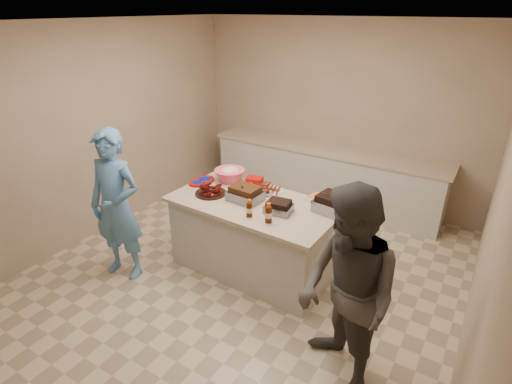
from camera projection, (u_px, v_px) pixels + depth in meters
The scene contains 20 objects.
room at pixel (247, 273), 4.65m from camera, with size 4.50×5.00×2.70m, color tan, non-canonical shape.
back_counter at pixel (324, 175), 6.15m from camera, with size 3.60×0.64×0.90m, color beige, non-canonical shape.
island at pixel (254, 268), 4.74m from camera, with size 1.85×0.97×0.88m, color beige, non-canonical shape.
rib_platter at pixel (211, 194), 4.55m from camera, with size 0.36×0.36×0.14m, color #430A06, non-canonical shape.
pulled_pork_tray at pixel (245, 200), 4.40m from camera, with size 0.36×0.27×0.11m, color #47230F.
brisket_tray at pixel (279, 212), 4.15m from camera, with size 0.27×0.22×0.08m, color black.
roasting_pan at pixel (331, 211), 4.18m from camera, with size 0.31×0.31×0.13m, color gray.
coleslaw_bowl at pixel (230, 181), 4.89m from camera, with size 0.37×0.37×0.25m, color #FF516E, non-canonical shape.
sausage_plate at pixel (271, 191), 4.62m from camera, with size 0.29×0.29×0.05m, color silver.
mac_cheese_dish at pixel (321, 203), 4.34m from camera, with size 0.28×0.20×0.07m, color orange.
bbq_bottle_a at pixel (249, 216), 4.07m from camera, with size 0.06×0.06×0.19m, color #3B1303.
bbq_bottle_b at pixel (268, 222), 3.96m from camera, with size 0.07×0.07×0.21m, color #3B1303.
mustard_bottle at pixel (251, 191), 4.61m from camera, with size 0.04×0.04×0.12m, color yellow.
sauce_bowl at pixel (267, 195), 4.53m from camera, with size 0.12×0.04×0.12m, color silver.
plate_stack_large at pixel (205, 181), 4.89m from camera, with size 0.23×0.23×0.03m, color #A10905.
plate_stack_small at pixel (197, 184), 4.79m from camera, with size 0.20×0.20×0.03m, color #A10905.
plastic_cup at pixel (225, 180), 4.91m from camera, with size 0.09×0.09×0.09m, color #996917.
basket_stack at pixel (254, 185), 4.78m from camera, with size 0.19×0.14×0.09m, color #A10905.
guest_blue at pixel (127, 271), 4.68m from camera, with size 0.63×1.71×0.41m, color #5085BB.
guest_gray at pixel (337, 379), 3.33m from camera, with size 0.85×1.75×0.66m, color #4F4B46.
Camera 1 is at (2.11, -3.18, 2.82)m, focal length 28.00 mm.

